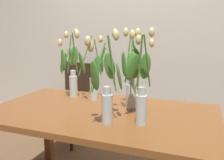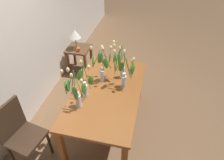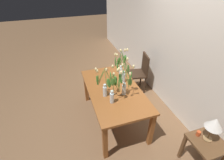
{
  "view_description": "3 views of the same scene",
  "coord_description": "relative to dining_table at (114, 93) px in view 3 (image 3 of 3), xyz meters",
  "views": [
    {
      "loc": [
        0.64,
        -1.49,
        1.29
      ],
      "look_at": [
        0.08,
        0.01,
        0.97
      ],
      "focal_mm": 38.35,
      "sensor_mm": 36.0,
      "label": 1
    },
    {
      "loc": [
        -2.0,
        -0.54,
        2.58
      ],
      "look_at": [
        -0.01,
        -0.07,
        0.94
      ],
      "focal_mm": 32.87,
      "sensor_mm": 36.0,
      "label": 2
    },
    {
      "loc": [
        2.25,
        -0.78,
        2.52
      ],
      "look_at": [
        -0.09,
        -0.01,
        0.88
      ],
      "focal_mm": 26.79,
      "sensor_mm": 36.0,
      "label": 3
    }
  ],
  "objects": [
    {
      "name": "tulip_vase_3",
      "position": [
        0.2,
        0.12,
        0.33
      ],
      "size": [
        0.23,
        0.29,
        0.58
      ],
      "color": "silver",
      "rests_on": "dining_table"
    },
    {
      "name": "table_lamp",
      "position": [
        1.27,
        0.94,
        0.21
      ],
      "size": [
        0.22,
        0.22,
        0.4
      ],
      "color": "olive",
      "rests_on": "side_table"
    },
    {
      "name": "dining_chair",
      "position": [
        -0.75,
        0.91,
        -0.12
      ],
      "size": [
        0.47,
        0.47,
        0.93
      ],
      "color": "#382619",
      "rests_on": "ground"
    },
    {
      "name": "tulip_vase_1",
      "position": [
        0.13,
        -0.21,
        0.32
      ],
      "size": [
        0.17,
        0.3,
        0.57
      ],
      "color": "silver",
      "rests_on": "dining_table"
    },
    {
      "name": "side_table",
      "position": [
        1.31,
        0.92,
        -0.22
      ],
      "size": [
        0.44,
        0.44,
        0.55
      ],
      "color": "brown",
      "rests_on": "ground"
    },
    {
      "name": "tulip_vase_2",
      "position": [
        -0.17,
        0.24,
        0.27
      ],
      "size": [
        0.18,
        0.26,
        0.56
      ],
      "color": "silver",
      "rests_on": "dining_table"
    },
    {
      "name": "room_wall_rear",
      "position": [
        0.0,
        1.29,
        0.7
      ],
      "size": [
        9.0,
        0.1,
        2.7
      ],
      "primitive_type": "cube",
      "color": "silver",
      "rests_on": "ground"
    },
    {
      "name": "pillar_candle",
      "position": [
        1.18,
        0.86,
        -0.06
      ],
      "size": [
        0.06,
        0.06,
        0.07
      ],
      "primitive_type": "cylinder",
      "color": "#CC4C23",
      "rests_on": "side_table"
    },
    {
      "name": "ground_plane",
      "position": [
        0.0,
        0.0,
        -0.65
      ],
      "size": [
        18.0,
        18.0,
        0.0
      ],
      "primitive_type": "plane",
      "color": "brown"
    },
    {
      "name": "tulip_vase_4",
      "position": [
        -0.39,
        0.27,
        0.32
      ],
      "size": [
        0.14,
        0.28,
        0.58
      ],
      "color": "silver",
      "rests_on": "dining_table"
    },
    {
      "name": "dining_table",
      "position": [
        0.0,
        0.0,
        0.0
      ],
      "size": [
        1.6,
        0.9,
        0.74
      ],
      "color": "brown",
      "rests_on": "ground"
    },
    {
      "name": "tulip_vase_0",
      "position": [
        0.31,
        -0.11,
        0.31
      ],
      "size": [
        0.17,
        0.18,
        0.58
      ],
      "color": "silver",
      "rests_on": "dining_table"
    }
  ]
}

